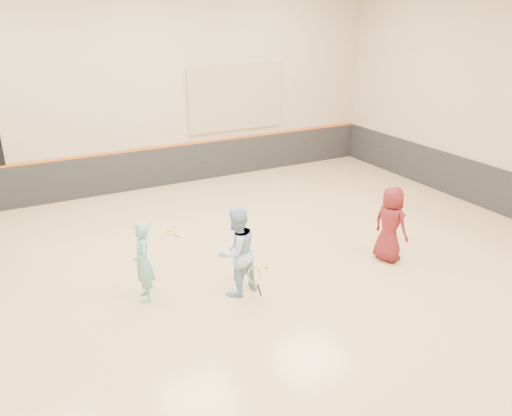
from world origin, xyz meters
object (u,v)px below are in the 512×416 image
instructor (237,252)px  young_man (390,224)px  spare_racket (170,232)px  girl (143,262)px

instructor → young_man: size_ratio=1.05×
young_man → spare_racket: (-3.77, 3.48, -0.79)m
girl → instructor: bearing=77.9°
girl → spare_racket: 3.02m
girl → instructor: 1.72m
spare_racket → young_man: bearing=-42.8°
girl → spare_racket: bearing=161.1°
girl → young_man: bearing=88.5°
young_man → spare_racket: young_man is taller
young_man → spare_racket: size_ratio=2.70×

